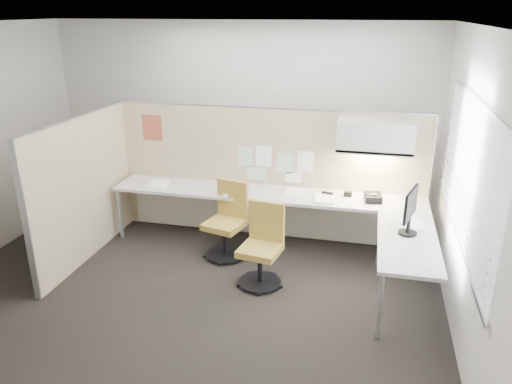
% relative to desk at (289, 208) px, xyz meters
% --- Properties ---
extents(floor, '(5.50, 4.50, 0.01)m').
position_rel_desk_xyz_m(floor, '(-0.93, -1.13, -0.61)').
color(floor, black).
rests_on(floor, ground).
extents(ceiling, '(5.50, 4.50, 0.01)m').
position_rel_desk_xyz_m(ceiling, '(-0.93, -1.13, 2.20)').
color(ceiling, white).
rests_on(ceiling, wall_back).
extents(wall_back, '(5.50, 0.02, 2.80)m').
position_rel_desk_xyz_m(wall_back, '(-0.93, 1.12, 0.80)').
color(wall_back, beige).
rests_on(wall_back, ground).
extents(wall_front, '(5.50, 0.02, 2.80)m').
position_rel_desk_xyz_m(wall_front, '(-0.93, -3.38, 0.80)').
color(wall_front, beige).
rests_on(wall_front, ground).
extents(wall_right, '(0.02, 4.50, 2.80)m').
position_rel_desk_xyz_m(wall_right, '(1.82, -1.13, 0.80)').
color(wall_right, beige).
rests_on(wall_right, ground).
extents(window_pane, '(0.01, 2.80, 1.30)m').
position_rel_desk_xyz_m(window_pane, '(1.79, -1.13, 0.95)').
color(window_pane, '#96A3AE').
rests_on(window_pane, wall_right).
extents(partition_back, '(4.10, 0.06, 1.75)m').
position_rel_desk_xyz_m(partition_back, '(-0.38, 0.47, 0.27)').
color(partition_back, '#C2AF86').
rests_on(partition_back, floor).
extents(partition_left, '(0.06, 2.20, 1.75)m').
position_rel_desk_xyz_m(partition_left, '(-2.43, -0.63, 0.27)').
color(partition_left, '#C2AF86').
rests_on(partition_left, floor).
extents(desk, '(4.00, 2.07, 0.73)m').
position_rel_desk_xyz_m(desk, '(0.00, 0.00, 0.00)').
color(desk, beige).
rests_on(desk, floor).
extents(overhead_bin, '(0.90, 0.36, 0.38)m').
position_rel_desk_xyz_m(overhead_bin, '(0.97, 0.26, 0.91)').
color(overhead_bin, beige).
rests_on(overhead_bin, partition_back).
extents(task_light_strip, '(0.60, 0.06, 0.02)m').
position_rel_desk_xyz_m(task_light_strip, '(0.97, 0.26, 0.70)').
color(task_light_strip, '#FFEABF').
rests_on(task_light_strip, overhead_bin).
extents(pinned_papers, '(1.01, 0.00, 0.47)m').
position_rel_desk_xyz_m(pinned_papers, '(-0.30, 0.44, 0.43)').
color(pinned_papers, '#8CBF8C').
rests_on(pinned_papers, partition_back).
extents(poster, '(0.28, 0.00, 0.35)m').
position_rel_desk_xyz_m(poster, '(-1.98, 0.44, 0.82)').
color(poster, '#F04D1E').
rests_on(poster, partition_back).
extents(chair_left, '(0.54, 0.55, 0.94)m').
position_rel_desk_xyz_m(chair_left, '(-0.74, -0.26, -0.16)').
color(chair_left, black).
rests_on(chair_left, floor).
extents(chair_right, '(0.49, 0.51, 0.92)m').
position_rel_desk_xyz_m(chair_right, '(-0.17, -0.81, -0.17)').
color(chair_right, black).
rests_on(chair_right, floor).
extents(monitor, '(0.19, 0.45, 0.49)m').
position_rel_desk_xyz_m(monitor, '(1.37, -0.74, 0.41)').
color(monitor, black).
rests_on(monitor, desk).
extents(phone, '(0.24, 0.22, 0.12)m').
position_rel_desk_xyz_m(phone, '(1.00, 0.13, 0.18)').
color(phone, black).
rests_on(phone, desk).
extents(stapler, '(0.15, 0.07, 0.05)m').
position_rel_desk_xyz_m(stapler, '(0.44, 0.20, 0.15)').
color(stapler, black).
rests_on(stapler, desk).
extents(tape_dispenser, '(0.10, 0.06, 0.06)m').
position_rel_desk_xyz_m(tape_dispenser, '(0.69, 0.24, 0.16)').
color(tape_dispenser, black).
rests_on(tape_dispenser, desk).
extents(coat_hook, '(0.18, 0.44, 1.33)m').
position_rel_desk_xyz_m(coat_hook, '(-2.51, -1.29, 0.82)').
color(coat_hook, silver).
rests_on(coat_hook, partition_left).
extents(paper_stack_0, '(0.26, 0.32, 0.03)m').
position_rel_desk_xyz_m(paper_stack_0, '(-1.78, 0.09, 0.14)').
color(paper_stack_0, white).
rests_on(paper_stack_0, desk).
extents(paper_stack_1, '(0.28, 0.34, 0.04)m').
position_rel_desk_xyz_m(paper_stack_1, '(-0.73, 0.02, 0.15)').
color(paper_stack_1, white).
rests_on(paper_stack_1, desk).
extents(paper_stack_2, '(0.24, 0.31, 0.02)m').
position_rel_desk_xyz_m(paper_stack_2, '(0.02, 0.23, 0.14)').
color(paper_stack_2, white).
rests_on(paper_stack_2, desk).
extents(paper_stack_3, '(0.27, 0.33, 0.03)m').
position_rel_desk_xyz_m(paper_stack_3, '(0.42, 0.04, 0.14)').
color(paper_stack_3, white).
rests_on(paper_stack_3, desk).
extents(paper_stack_4, '(0.28, 0.34, 0.02)m').
position_rel_desk_xyz_m(paper_stack_4, '(1.43, -0.47, 0.14)').
color(paper_stack_4, white).
rests_on(paper_stack_4, desk).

